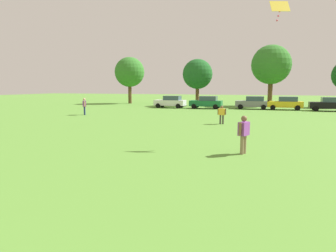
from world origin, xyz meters
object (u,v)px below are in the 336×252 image
at_px(adult_bystander, 244,131).
at_px(parked_car_black_4, 329,104).
at_px(parked_car_yellow_3, 286,103).
at_px(tree_far_left, 130,72).
at_px(bystander_midfield, 222,113).
at_px(bystander_near_trees, 84,105).
at_px(tree_left, 198,74).
at_px(kite, 280,8).
at_px(parked_car_green_1, 206,102).
at_px(parked_car_gray_2, 253,103).
at_px(parked_car_white_0, 171,102).
at_px(tree_center, 271,65).

xyz_separation_m(adult_bystander, parked_car_black_4, (7.89, 27.76, -0.16)).
relative_size(parked_car_yellow_3, parked_car_black_4, 1.00).
bearing_deg(tree_far_left, bystander_midfield, -51.33).
distance_m(bystander_near_trees, parked_car_yellow_3, 24.97).
relative_size(parked_car_black_4, tree_far_left, 0.53).
xyz_separation_m(adult_bystander, bystander_midfield, (-2.56, 10.66, -0.14)).
relative_size(bystander_midfield, tree_left, 0.21).
distance_m(bystander_near_trees, tree_far_left, 22.40).
bearing_deg(bystander_midfield, parked_car_black_4, 65.60).
height_order(bystander_midfield, kite, kite).
relative_size(parked_car_green_1, parked_car_gray_2, 1.00).
relative_size(bystander_near_trees, bystander_midfield, 1.20).
bearing_deg(parked_car_white_0, parked_car_yellow_3, -175.69).
xyz_separation_m(parked_car_yellow_3, parked_car_black_4, (4.92, -0.58, 0.00)).
bearing_deg(parked_car_yellow_3, parked_car_white_0, 4.31).
distance_m(parked_car_white_0, tree_left, 7.67).
height_order(tree_far_left, tree_center, tree_center).
bearing_deg(parked_car_black_4, tree_left, -17.33).
height_order(bystander_midfield, tree_left, tree_left).
xyz_separation_m(parked_car_white_0, parked_car_black_4, (20.10, 0.56, 0.00)).
relative_size(parked_car_white_0, tree_center, 0.47).
relative_size(parked_car_gray_2, tree_far_left, 0.53).
height_order(adult_bystander, parked_car_green_1, adult_bystander).
bearing_deg(parked_car_green_1, parked_car_white_0, 0.79).
distance_m(tree_left, tree_center, 11.16).
bearing_deg(parked_car_green_1, tree_left, -66.04).
height_order(kite, parked_car_white_0, kite).
distance_m(parked_car_green_1, tree_left, 7.70).
bearing_deg(parked_car_green_1, tree_center, -133.55).
distance_m(bystander_near_trees, parked_car_green_1, 16.82).
relative_size(kite, tree_left, 0.14).
height_order(kite, tree_center, tree_center).
distance_m(bystander_near_trees, parked_car_white_0, 14.19).
xyz_separation_m(parked_car_gray_2, tree_center, (2.09, 7.41, 5.36)).
distance_m(adult_bystander, parked_car_white_0, 29.81).
bearing_deg(parked_car_black_4, bystander_near_trees, 28.41).
height_order(parked_car_black_4, tree_left, tree_left).
xyz_separation_m(bystander_near_trees, parked_car_green_1, (10.38, 13.24, -0.19)).
bearing_deg(bystander_midfield, tree_center, 88.97).
height_order(adult_bystander, parked_car_yellow_3, adult_bystander).
relative_size(adult_bystander, kite, 1.65).
bearing_deg(adult_bystander, tree_far_left, 54.42).
bearing_deg(tree_left, tree_far_left, 170.24).
bearing_deg(adult_bystander, bystander_midfield, 35.62).
bearing_deg(bystander_midfield, parked_car_gray_2, 92.29).
relative_size(kite, parked_car_green_1, 0.24).
bearing_deg(parked_car_yellow_3, bystander_near_trees, 34.97).
xyz_separation_m(parked_car_green_1, tree_left, (-2.67, 6.01, 4.00)).
height_order(bystander_midfield, parked_car_green_1, parked_car_green_1).
xyz_separation_m(adult_bystander, parked_car_white_0, (-12.21, 27.20, -0.16)).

